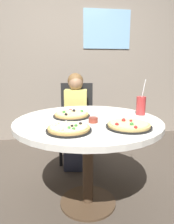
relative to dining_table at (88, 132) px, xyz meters
name	(u,v)px	position (x,y,z in m)	size (l,w,h in m)	color
ground_plane	(88,203)	(0.00, 0.00, -0.65)	(8.00, 8.00, 0.00)	#4C4238
wall_with_window	(68,46)	(0.00, 1.84, 0.80)	(5.20, 0.14, 2.90)	gray
dining_table	(88,132)	(0.00, 0.00, 0.00)	(1.16, 1.16, 0.75)	silver
chair_wooden	(76,117)	(0.02, 0.96, -0.12)	(0.47, 0.47, 0.95)	black
diner_child	(76,125)	(-0.01, 0.78, -0.16)	(0.32, 0.43, 1.08)	#3F4766
pizza_veggie	(72,115)	(-0.12, 0.11, 0.12)	(0.31, 0.31, 0.05)	black
pizza_cheese	(129,125)	(0.24, -0.27, 0.12)	(0.32, 0.32, 0.05)	black
pizza_pepperoni	(69,129)	(-0.18, -0.28, 0.12)	(0.30, 0.30, 0.05)	black
soda_cup	(141,106)	(0.48, 0.09, 0.18)	(0.08, 0.08, 0.31)	#B73333
sauce_bowl	(93,120)	(0.02, -0.10, 0.12)	(0.07, 0.07, 0.04)	brown
plate_small	(113,117)	(0.22, 0.04, 0.11)	(0.18, 0.18, 0.01)	white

